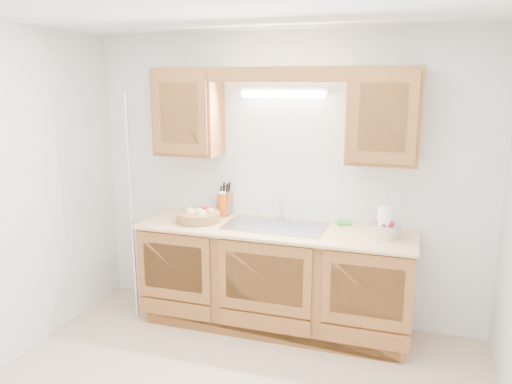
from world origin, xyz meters
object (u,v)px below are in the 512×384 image
at_px(fruit_basket, 199,215).
at_px(paper_towel, 385,222).
at_px(apple_bowl, 384,229).
at_px(knife_block, 225,203).

relative_size(fruit_basket, paper_towel, 1.52).
height_order(fruit_basket, apple_bowl, apple_bowl).
relative_size(fruit_basket, apple_bowl, 1.48).
relative_size(paper_towel, apple_bowl, 0.97).
bearing_deg(paper_towel, knife_block, 170.61).
height_order(knife_block, apple_bowl, knife_block).
bearing_deg(fruit_basket, knife_block, 63.99).
height_order(fruit_basket, paper_towel, paper_towel).
relative_size(knife_block, apple_bowl, 1.03).
xyz_separation_m(fruit_basket, apple_bowl, (1.56, 0.05, 0.01)).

